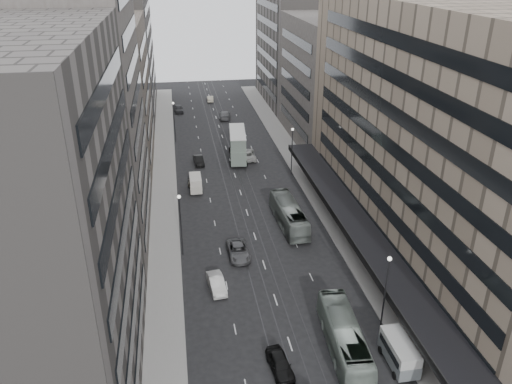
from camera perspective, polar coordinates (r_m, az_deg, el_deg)
ground at (r=55.22m, az=2.46°, el=-12.83°), size 220.00×220.00×0.00m
sidewalk_right at (r=89.47m, az=5.11°, el=2.82°), size 4.00×125.00×0.15m
sidewalk_left at (r=86.90m, az=-10.42°, el=1.79°), size 4.00×125.00×0.15m
department_store at (r=62.17m, az=20.98°, el=5.66°), size 19.20×60.00×30.00m
building_right_mid at (r=101.81m, az=8.64°, el=12.45°), size 15.00×28.00×24.00m
building_right_far at (r=129.81m, az=4.59°, el=16.27°), size 15.00×32.00×28.00m
building_left_a at (r=41.16m, az=-25.38°, el=-4.96°), size 15.00×28.00×30.00m
building_left_b at (r=64.90m, az=-20.07°, el=8.50°), size 15.00×26.00×34.00m
building_left_c at (r=91.84m, az=-17.06°, el=10.58°), size 15.00×28.00×25.00m
building_left_d at (r=123.69m, az=-15.51°, el=15.04°), size 15.00×38.00×28.00m
lamp_right_near at (r=50.99m, az=14.66°, el=-10.13°), size 0.44×0.44×8.32m
lamp_right_far at (r=84.84m, az=4.14°, el=5.30°), size 0.44×0.44×8.32m
lamp_left_near at (r=61.61m, az=-8.63°, el=-2.97°), size 0.44×0.44×8.32m
lamp_left_far at (r=101.63m, az=-9.35°, el=8.42°), size 0.44×0.44×8.32m
bus_near at (r=49.60m, az=10.04°, el=-16.00°), size 3.62×11.95×3.28m
bus_far at (r=69.48m, az=3.78°, el=-2.58°), size 3.25×12.05×3.33m
double_decker at (r=91.98m, az=-2.11°, el=5.46°), size 3.88×10.21×5.46m
vw_microbus at (r=49.44m, az=16.07°, el=-17.15°), size 2.27×4.93×2.65m
panel_van at (r=80.15m, az=-6.92°, el=1.03°), size 2.04×4.10×2.58m
sedan_0 at (r=47.69m, az=2.77°, el=-19.03°), size 2.26×4.59×1.50m
sedan_1 at (r=57.25m, az=-4.52°, el=-10.38°), size 2.11×4.74×1.51m
sedan_2 at (r=62.83m, az=-2.03°, el=-6.75°), size 2.68×5.55×1.52m
sedan_4 at (r=83.26m, az=-7.14°, el=1.44°), size 2.16×4.38×1.44m
sedan_5 at (r=91.03m, az=-6.57°, el=3.61°), size 1.91×4.64×1.49m
sedan_6 at (r=93.01m, az=-1.01°, el=4.33°), size 3.06×6.24×1.71m
sedan_7 at (r=117.58m, az=-3.60°, el=8.79°), size 3.13×6.14×1.71m
sedan_8 at (r=123.84m, az=-8.83°, el=9.39°), size 2.26×5.07×1.69m
sedan_9 at (r=132.66m, az=-5.25°, el=10.58°), size 1.72×4.46×1.45m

